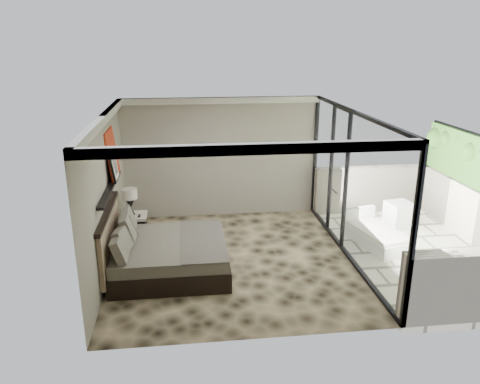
{
  "coord_description": "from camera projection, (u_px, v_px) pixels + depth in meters",
  "views": [
    {
      "loc": [
        -0.84,
        -8.05,
        4.02
      ],
      "look_at": [
        0.19,
        0.4,
        1.24
      ],
      "focal_mm": 35.0,
      "sensor_mm": 36.0,
      "label": 1
    }
  ],
  "objects": [
    {
      "name": "table_lamp",
      "position": [
        130.0,
        198.0,
        9.71
      ],
      "size": [
        0.31,
        0.31,
        0.57
      ],
      "color": "black",
      "rests_on": "nightstand"
    },
    {
      "name": "floor",
      "position": [
        232.0,
        260.0,
        8.94
      ],
      "size": [
        5.0,
        5.0,
        0.0
      ],
      "primitive_type": "plane",
      "color": "black",
      "rests_on": "ground"
    },
    {
      "name": "back_wall",
      "position": [
        221.0,
        158.0,
        10.86
      ],
      "size": [
        4.5,
        0.02,
        2.8
      ],
      "primitive_type": "cube",
      "color": "gray",
      "rests_on": "floor"
    },
    {
      "name": "ottoman",
      "position": [
        399.0,
        214.0,
        10.59
      ],
      "size": [
        0.62,
        0.62,
        0.53
      ],
      "primitive_type": "cube",
      "rotation": [
        0.0,
        0.0,
        0.18
      ],
      "color": "white",
      "rests_on": "terrace_slab"
    },
    {
      "name": "picture_ledge",
      "position": [
        110.0,
        188.0,
        8.32
      ],
      "size": [
        0.12,
        2.2,
        0.05
      ],
      "primitive_type": "cube",
      "color": "black",
      "rests_on": "left_wall"
    },
    {
      "name": "glass_wall",
      "position": [
        351.0,
        186.0,
        8.77
      ],
      "size": [
        0.08,
        5.0,
        2.8
      ],
      "primitive_type": "cube",
      "color": "white",
      "rests_on": "floor"
    },
    {
      "name": "abstract_canvas",
      "position": [
        112.0,
        153.0,
        8.81
      ],
      "size": [
        0.13,
        0.9,
        0.9
      ],
      "primitive_type": "cube",
      "rotation": [
        0.0,
        -0.1,
        0.0
      ],
      "color": "#AE4E0E",
      "rests_on": "picture_ledge"
    },
    {
      "name": "left_wall",
      "position": [
        106.0,
        195.0,
        8.25
      ],
      "size": [
        0.02,
        5.0,
        2.8
      ],
      "primitive_type": "cube",
      "color": "gray",
      "rests_on": "floor"
    },
    {
      "name": "nightstand",
      "position": [
        135.0,
        226.0,
        9.88
      ],
      "size": [
        0.54,
        0.54,
        0.53
      ],
      "primitive_type": "cube",
      "rotation": [
        0.0,
        0.0,
        -0.02
      ],
      "color": "black",
      "rests_on": "floor"
    },
    {
      "name": "lounger",
      "position": [
        376.0,
        235.0,
        9.63
      ],
      "size": [
        1.05,
        1.6,
        0.58
      ],
      "rotation": [
        0.0,
        0.0,
        0.23
      ],
      "color": "silver",
      "rests_on": "terrace_slab"
    },
    {
      "name": "terrace_slab",
      "position": [
        418.0,
        253.0,
        9.39
      ],
      "size": [
        3.0,
        5.0,
        0.12
      ],
      "primitive_type": "cube",
      "color": "beige",
      "rests_on": "ground"
    },
    {
      "name": "bed",
      "position": [
        164.0,
        253.0,
        8.44
      ],
      "size": [
        2.1,
        2.04,
        1.16
      ],
      "color": "black",
      "rests_on": "floor"
    },
    {
      "name": "framed_print",
      "position": [
        114.0,
        165.0,
        8.6
      ],
      "size": [
        0.11,
        0.5,
        0.6
      ],
      "primitive_type": "cube",
      "rotation": [
        0.0,
        -0.14,
        0.0
      ],
      "color": "black",
      "rests_on": "picture_ledge"
    },
    {
      "name": "ceiling",
      "position": [
        232.0,
        114.0,
        8.08
      ],
      "size": [
        4.5,
        5.0,
        0.02
      ],
      "primitive_type": "cube",
      "color": "silver",
      "rests_on": "back_wall"
    }
  ]
}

